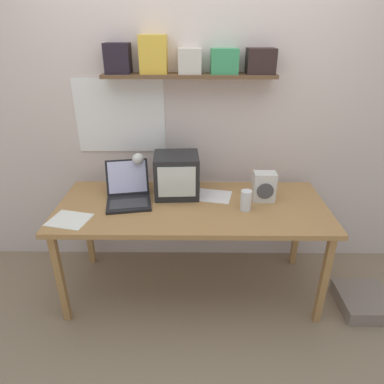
{
  "coord_description": "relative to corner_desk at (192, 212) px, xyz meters",
  "views": [
    {
      "loc": [
        0.02,
        -2.13,
        1.88
      ],
      "look_at": [
        0.0,
        0.0,
        0.85
      ],
      "focal_mm": 32.0,
      "sensor_mm": 36.0,
      "label": 1
    }
  ],
  "objects": [
    {
      "name": "floor_cushion",
      "position": [
        1.28,
        -0.2,
        -0.64
      ],
      "size": [
        0.38,
        0.38,
        0.11
      ],
      "color": "gray",
      "rests_on": "ground_plane"
    },
    {
      "name": "ground_plane",
      "position": [
        0.0,
        0.0,
        -0.69
      ],
      "size": [
        12.0,
        12.0,
        0.0
      ],
      "primitive_type": "plane",
      "color": "gray"
    },
    {
      "name": "printed_handout",
      "position": [
        0.16,
        0.14,
        0.06
      ],
      "size": [
        0.29,
        0.26,
        0.0
      ],
      "rotation": [
        0.0,
        0.0,
        -0.22
      ],
      "color": "white",
      "rests_on": "corner_desk"
    },
    {
      "name": "juice_glass",
      "position": [
        0.37,
        -0.07,
        0.12
      ],
      "size": [
        0.08,
        0.08,
        0.14
      ],
      "color": "white",
      "rests_on": "corner_desk"
    },
    {
      "name": "open_notebook",
      "position": [
        -0.79,
        -0.22,
        0.06
      ],
      "size": [
        0.29,
        0.26,
        0.0
      ],
      "rotation": [
        0.0,
        0.0,
        -0.23
      ],
      "color": "white",
      "rests_on": "corner_desk"
    },
    {
      "name": "space_heater",
      "position": [
        0.51,
        0.08,
        0.16
      ],
      "size": [
        0.16,
        0.11,
        0.21
      ],
      "rotation": [
        0.0,
        0.0,
        -0.01
      ],
      "color": "silver",
      "rests_on": "corner_desk"
    },
    {
      "name": "corner_desk",
      "position": [
        0.0,
        0.0,
        0.0
      ],
      "size": [
        1.89,
        0.78,
        0.75
      ],
      "color": "#AD7D48",
      "rests_on": "ground_plane"
    },
    {
      "name": "laptop",
      "position": [
        -0.46,
        0.08,
        0.12
      ],
      "size": [
        0.37,
        0.41,
        0.25
      ],
      "rotation": [
        0.0,
        0.0,
        0.18
      ],
      "color": "black",
      "rests_on": "corner_desk"
    },
    {
      "name": "desk_lamp",
      "position": [
        -0.4,
        0.24,
        0.25
      ],
      "size": [
        0.11,
        0.15,
        0.3
      ],
      "rotation": [
        0.0,
        0.0,
        -0.02
      ],
      "color": "silver",
      "rests_on": "corner_desk"
    },
    {
      "name": "back_wall",
      "position": [
        -0.0,
        0.49,
        0.62
      ],
      "size": [
        5.6,
        0.24,
        2.6
      ],
      "color": "beige",
      "rests_on": "ground_plane"
    },
    {
      "name": "crt_monitor",
      "position": [
        -0.11,
        0.17,
        0.21
      ],
      "size": [
        0.33,
        0.3,
        0.31
      ],
      "rotation": [
        0.0,
        0.0,
        0.05
      ],
      "color": "#232326",
      "rests_on": "corner_desk"
    }
  ]
}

